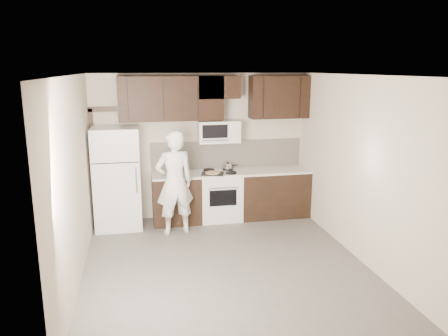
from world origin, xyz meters
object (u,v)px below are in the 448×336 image
object	(u,v)px
person	(175,183)
microwave	(219,131)
refrigerator	(117,178)
stove	(220,195)

from	to	relation	value
person	microwave	bearing A→B (deg)	-154.91
microwave	refrigerator	world-z (taller)	microwave
stove	microwave	bearing A→B (deg)	90.10
stove	person	distance (m)	1.12
microwave	person	size ratio (longest dim) A/B	0.42
person	refrigerator	bearing A→B (deg)	-38.34
refrigerator	person	bearing A→B (deg)	-26.90
microwave	person	distance (m)	1.33
stove	refrigerator	size ratio (longest dim) A/B	0.52
microwave	refrigerator	size ratio (longest dim) A/B	0.42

